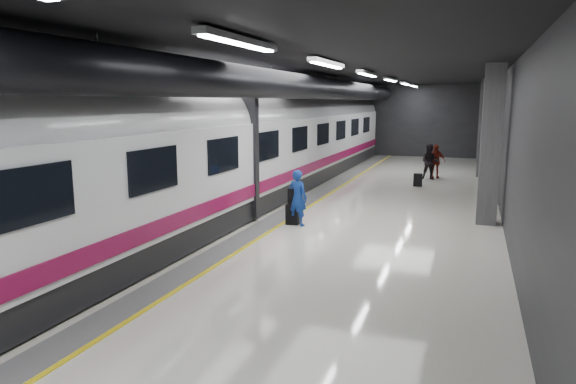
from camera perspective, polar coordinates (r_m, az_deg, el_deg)
The scene contains 9 objects.
ground at distance 14.51m, azimuth 2.95°, elevation -3.81°, with size 40.00×40.00×0.00m, color silver.
platform_hall at distance 15.09m, azimuth 3.09°, elevation 10.28°, with size 10.02×40.02×4.51m.
train at distance 15.42m, azimuth -8.64°, elevation 4.71°, with size 3.05×38.00×4.05m.
traveler_main at distance 14.42m, azimuth 1.08°, elevation -0.65°, with size 0.58×0.38×1.59m, color #1746AD.
suitcase_main at distance 14.63m, azimuth 0.51°, elevation -2.49°, with size 0.36×0.23×0.59m, color black.
shoulder_bag at distance 14.55m, azimuth 0.66°, elevation -0.47°, with size 0.33×0.18×0.44m, color black.
traveler_far_a at distance 23.82m, azimuth 15.49°, elevation 3.24°, with size 0.78×0.61×1.60m, color black.
traveler_far_b at distance 24.41m, azimuth 16.05°, elevation 3.30°, with size 0.90×0.38×1.54m, color maroon.
suitcase_far at distance 21.91m, azimuth 14.23°, elevation 1.32°, with size 0.36×0.23×0.53m, color black.
Camera 1 is at (4.09, -13.49, 3.47)m, focal length 32.00 mm.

